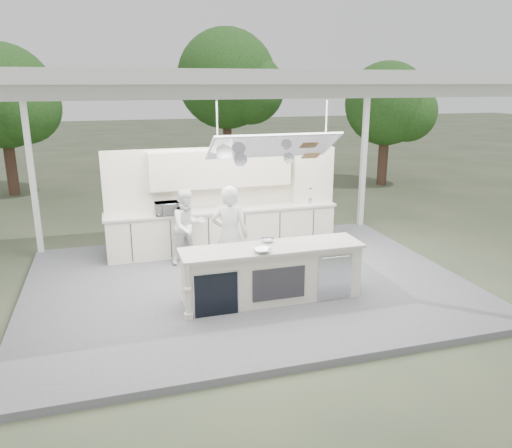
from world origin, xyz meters
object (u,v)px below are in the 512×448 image
object	(u,v)px
back_counter	(224,229)
head_chef	(230,236)
demo_island	(271,273)
sous_chef	(188,226)

from	to	relation	value
back_counter	head_chef	distance (m)	2.01
head_chef	back_counter	bearing A→B (deg)	-75.67
demo_island	sous_chef	xyz separation A→B (m)	(-1.05, 2.23, 0.29)
back_counter	head_chef	size ratio (longest dim) A/B	2.74
demo_island	back_counter	xyz separation A→B (m)	(-0.18, 2.81, 0.00)
demo_island	sous_chef	world-z (taller)	sous_chef
back_counter	sous_chef	bearing A→B (deg)	-146.55
demo_island	back_counter	world-z (taller)	same
head_chef	demo_island	bearing A→B (deg)	143.05
demo_island	head_chef	size ratio (longest dim) A/B	1.68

